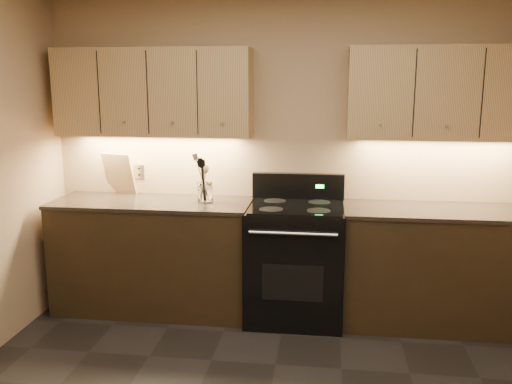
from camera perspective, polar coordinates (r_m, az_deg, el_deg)
wall_back at (r=4.52m, az=3.52°, el=4.07°), size 4.00×0.04×2.60m
counter_left at (r=4.62m, az=-10.71°, el=-6.56°), size 1.62×0.62×0.93m
counter_right at (r=4.49m, az=18.44°, el=-7.51°), size 1.46×0.62×0.93m
stove at (r=4.39m, az=4.14°, el=-7.19°), size 0.76×0.68×1.14m
upper_cab_left at (r=4.54m, az=-10.75°, el=10.27°), size 1.60×0.30×0.70m
upper_cab_right at (r=4.41m, az=19.19°, el=9.80°), size 1.44×0.30×0.70m
outlet_plate at (r=4.80m, az=-12.19°, el=2.11°), size 0.08×0.01×0.12m
utensil_crock at (r=4.41m, az=-5.38°, el=-0.07°), size 0.15×0.15×0.15m
cutting_board at (r=4.82m, az=-14.22°, el=1.90°), size 0.31×0.19×0.36m
wooden_spoon at (r=4.38m, az=-5.78°, el=1.01°), size 0.09×0.12×0.29m
black_spoon at (r=4.40m, az=-5.39°, el=1.53°), size 0.07×0.16×0.36m
black_turner at (r=4.36m, az=-5.47°, el=1.32°), size 0.11×0.11×0.34m
steel_spatula at (r=4.38m, az=-5.11°, el=1.76°), size 0.22×0.14×0.40m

